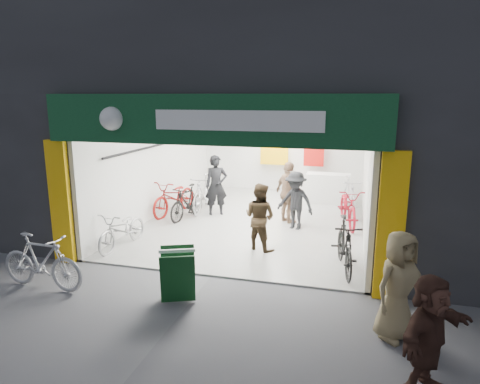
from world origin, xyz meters
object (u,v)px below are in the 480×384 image
at_px(sandwich_board, 178,274).
at_px(parked_bike, 42,261).
at_px(bike_left_front, 123,229).
at_px(bike_right_front, 345,246).
at_px(pedestrian_near, 398,286).

bearing_deg(sandwich_board, parked_bike, 161.66).
relative_size(bike_left_front, sandwich_board, 1.89).
relative_size(bike_left_front, bike_right_front, 0.94).
height_order(bike_left_front, sandwich_board, sandwich_board).
bearing_deg(bike_right_front, bike_left_front, 169.76).
distance_m(bike_right_front, parked_bike, 5.76).
distance_m(bike_right_front, sandwich_board, 3.41).
relative_size(pedestrian_near, sandwich_board, 1.80).
xyz_separation_m(pedestrian_near, sandwich_board, (-3.51, 0.24, -0.31)).
bearing_deg(sandwich_board, bike_right_front, 14.37).
bearing_deg(pedestrian_near, bike_left_front, 114.74).
relative_size(parked_bike, pedestrian_near, 1.07).
xyz_separation_m(bike_left_front, sandwich_board, (2.29, -2.10, 0.05)).
bearing_deg(bike_left_front, sandwich_board, -37.01).
distance_m(parked_bike, sandwich_board, 2.59).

